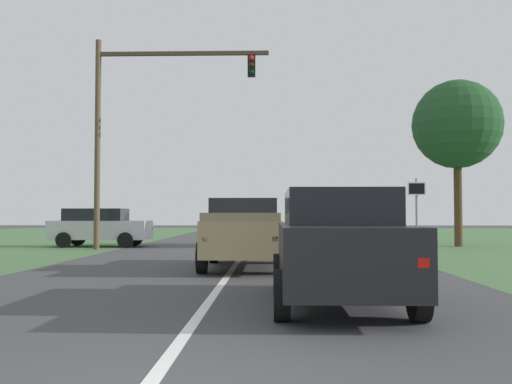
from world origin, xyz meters
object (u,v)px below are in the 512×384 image
Objects in this scene: keep_moving_sign at (417,207)px; oak_tree_right at (457,125)px; pickup_truck_lead at (244,232)px; traffic_light at (139,112)px; red_suv_near at (337,243)px; crossing_suv_far at (100,227)px.

keep_moving_sign is 0.35× the size of oak_tree_right.
oak_tree_right is (9.21, 10.74, 4.57)m from pickup_truck_lead.
oak_tree_right is (14.05, 2.57, -0.19)m from traffic_light.
keep_moving_sign is at bearing 69.28° from red_suv_near.
red_suv_near is at bearing -65.06° from traffic_light.
traffic_light is at bearing 114.94° from red_suv_near.
traffic_light is (-6.66, 14.33, 4.75)m from red_suv_near.
keep_moving_sign is 8.59m from oak_tree_right.
oak_tree_right is at bearing 49.40° from pickup_truck_lead.
keep_moving_sign reaches higher than crossing_suv_far.
traffic_light is 2.02× the size of crossing_suv_far.
traffic_light is at bearing -41.95° from crossing_suv_far.
red_suv_near is at bearing -61.49° from crossing_suv_far.
traffic_light reaches higher than pickup_truck_lead.
red_suv_near is 18.55m from crossing_suv_far.
crossing_suv_far is at bearing 153.94° from keep_moving_sign.
traffic_light is 12.00m from keep_moving_sign.
oak_tree_right is at bearing 66.40° from red_suv_near.
red_suv_near is 0.96× the size of pickup_truck_lead.
crossing_suv_far is (-2.19, 1.97, -4.83)m from traffic_light.
oak_tree_right reaches higher than keep_moving_sign.
oak_tree_right reaches higher than pickup_truck_lead.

